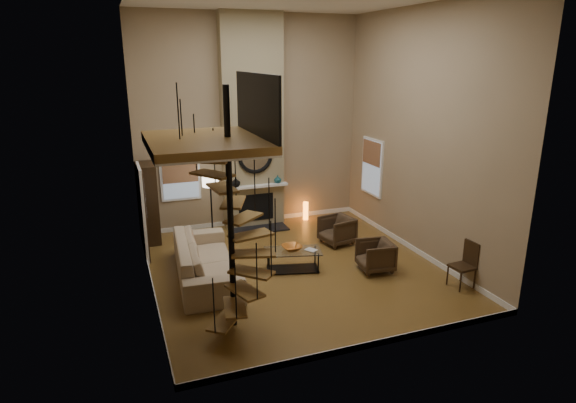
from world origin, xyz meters
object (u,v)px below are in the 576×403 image
object	(u,v)px
armchair_near	(339,230)
side_chair	(466,262)
sofa	(205,260)
coffee_table	(293,258)
floor_lamp	(210,185)
hutch	(148,204)
armchair_far	(378,255)
accent_lamp	(306,211)

from	to	relation	value
armchair_near	side_chair	world-z (taller)	side_chair
sofa	side_chair	xyz separation A→B (m)	(4.76, -2.20, 0.13)
armchair_near	coffee_table	distance (m)	1.95
floor_lamp	side_chair	bearing A→B (deg)	-45.92
floor_lamp	sofa	bearing A→B (deg)	-105.64
hutch	side_chair	distance (m)	7.40
floor_lamp	hutch	bearing A→B (deg)	161.91
hutch	armchair_far	xyz separation A→B (m)	(4.40, -3.54, -0.60)
hutch	floor_lamp	size ratio (longest dim) A/B	1.18
coffee_table	floor_lamp	distance (m)	2.92
coffee_table	armchair_far	bearing A→B (deg)	-21.39
coffee_table	side_chair	size ratio (longest dim) A/B	1.42
hutch	armchair_near	xyz separation A→B (m)	(4.33, -1.79, -0.60)
hutch	armchair_near	size ratio (longest dim) A/B	2.74
coffee_table	accent_lamp	xyz separation A→B (m)	(1.55, 3.04, -0.03)
hutch	side_chair	bearing A→B (deg)	-40.34
hutch	accent_lamp	world-z (taller)	hutch
coffee_table	floor_lamp	world-z (taller)	floor_lamp
hutch	side_chair	size ratio (longest dim) A/B	2.18
armchair_far	side_chair	size ratio (longest dim) A/B	0.76
sofa	armchair_far	xyz separation A→B (m)	(3.53, -0.95, -0.04)
accent_lamp	side_chair	xyz separation A→B (m)	(1.38, -4.96, 0.28)
coffee_table	accent_lamp	size ratio (longest dim) A/B	2.52
armchair_far	sofa	bearing A→B (deg)	-97.59
accent_lamp	armchair_near	bearing A→B (deg)	-87.69
accent_lamp	floor_lamp	bearing A→B (deg)	-166.85
coffee_table	hutch	bearing A→B (deg)	133.24
armchair_near	floor_lamp	size ratio (longest dim) A/B	0.43
coffee_table	sofa	bearing A→B (deg)	171.09
armchair_near	armchair_far	size ratio (longest dim) A/B	1.04
side_chair	hutch	bearing A→B (deg)	139.66
coffee_table	side_chair	bearing A→B (deg)	-33.12
armchair_far	floor_lamp	world-z (taller)	floor_lamp
hutch	armchair_far	bearing A→B (deg)	-38.80
armchair_near	hutch	bearing A→B (deg)	-123.79
armchair_far	hutch	bearing A→B (deg)	-121.29
sofa	armchair_near	world-z (taller)	sofa
hutch	side_chair	world-z (taller)	hutch
sofa	side_chair	size ratio (longest dim) A/B	3.15
hutch	sofa	world-z (taller)	hutch
floor_lamp	accent_lamp	xyz separation A→B (m)	(2.79, 0.65, -1.16)
hutch	accent_lamp	bearing A→B (deg)	2.34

